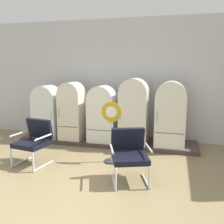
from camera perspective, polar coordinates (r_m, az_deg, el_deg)
name	(u,v)px	position (r m, az deg, el deg)	size (l,w,h in m)	color
ground	(53,203)	(4.08, -13.42, -19.64)	(12.00, 10.00, 0.05)	olive
back_wall	(113,80)	(6.99, 0.18, 7.47)	(11.76, 0.12, 3.27)	silver
display_plinth	(107,141)	(6.65, -1.18, -6.70)	(4.65, 0.95, 0.10)	#443431
refrigerator_0	(47,110)	(6.97, -14.62, 0.44)	(0.67, 0.63, 1.41)	silver
refrigerator_1	(72,109)	(6.63, -9.17, 0.69)	(0.59, 0.62, 1.51)	beige
refrigerator_2	(102,112)	(6.37, -2.26, -0.02)	(0.66, 0.65, 1.43)	white
refrigerator_3	(134,109)	(6.18, 5.07, 0.65)	(0.68, 0.67, 1.63)	silver
refrigerator_4	(170,112)	(6.08, 13.27, -0.09)	(0.71, 0.61, 1.57)	silver
armchair_left	(34,139)	(5.40, -17.45, -6.04)	(0.75, 0.75, 0.92)	silver
armchair_right	(129,152)	(4.41, 3.99, -9.25)	(0.80, 0.82, 0.92)	silver
sign_stand	(112,135)	(5.21, -0.09, -5.25)	(0.42, 0.32, 1.30)	#2D2D30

